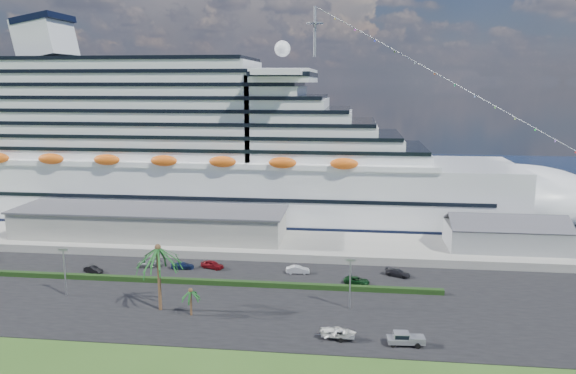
# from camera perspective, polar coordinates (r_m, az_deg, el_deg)

# --- Properties ---
(ground) EXTENTS (420.00, 420.00, 0.00)m
(ground) POSITION_cam_1_polar(r_m,az_deg,el_deg) (87.70, -7.37, -13.63)
(ground) COLOR #2D501A
(ground) RESTS_ON ground
(asphalt_lot) EXTENTS (140.00, 38.00, 0.12)m
(asphalt_lot) POSITION_cam_1_polar(r_m,az_deg,el_deg) (97.52, -5.77, -10.99)
(asphalt_lot) COLOR black
(asphalt_lot) RESTS_ON ground
(wharf) EXTENTS (240.00, 20.00, 1.80)m
(wharf) POSITION_cam_1_polar(r_m,az_deg,el_deg) (124.18, -2.88, -5.76)
(wharf) COLOR gray
(wharf) RESTS_ON ground
(water) EXTENTS (420.00, 160.00, 0.02)m
(water) POSITION_cam_1_polar(r_m,az_deg,el_deg) (211.47, 1.20, 0.84)
(water) COLOR black
(water) RESTS_ON ground
(cruise_ship) EXTENTS (191.00, 38.00, 54.00)m
(cruise_ship) POSITION_cam_1_polar(r_m,az_deg,el_deg) (148.70, -9.59, 3.05)
(cruise_ship) COLOR silver
(cruise_ship) RESTS_ON ground
(terminal_building) EXTENTS (61.00, 15.00, 6.30)m
(terminal_building) POSITION_cam_1_polar(r_m,az_deg,el_deg) (129.56, -13.88, -3.49)
(terminal_building) COLOR gray
(terminal_building) RESTS_ON wharf
(port_shed) EXTENTS (24.00, 12.31, 7.37)m
(port_shed) POSITION_cam_1_polar(r_m,az_deg,el_deg) (125.66, 21.27, -4.64)
(port_shed) COLOR gray
(port_shed) RESTS_ON wharf
(hedge) EXTENTS (88.00, 1.10, 0.90)m
(hedge) POSITION_cam_1_polar(r_m,az_deg,el_deg) (103.78, -9.55, -9.43)
(hedge) COLOR black
(hedge) RESTS_ON asphalt_lot
(lamp_post_left) EXTENTS (1.60, 0.35, 8.27)m
(lamp_post_left) POSITION_cam_1_polar(r_m,az_deg,el_deg) (102.74, -21.77, -7.46)
(lamp_post_left) COLOR gray
(lamp_post_left) RESTS_ON asphalt_lot
(lamp_post_right) EXTENTS (1.60, 0.35, 8.27)m
(lamp_post_right) POSITION_cam_1_polar(r_m,az_deg,el_deg) (90.72, 6.33, -9.12)
(lamp_post_right) COLOR gray
(lamp_post_right) RESTS_ON asphalt_lot
(palm_tall) EXTENTS (8.82, 8.82, 11.13)m
(palm_tall) POSITION_cam_1_polar(r_m,az_deg,el_deg) (90.86, -13.06, -6.75)
(palm_tall) COLOR #47301E
(palm_tall) RESTS_ON ground
(palm_short) EXTENTS (3.53, 3.53, 4.56)m
(palm_short) POSITION_cam_1_polar(r_m,az_deg,el_deg) (89.65, -9.87, -10.61)
(palm_short) COLOR #47301E
(palm_short) RESTS_ON ground
(parked_car_1) EXTENTS (4.11, 2.64, 1.28)m
(parked_car_1) POSITION_cam_1_polar(r_m,az_deg,el_deg) (114.10, -19.18, -7.93)
(parked_car_1) COLOR black
(parked_car_1) RESTS_ON asphalt_lot
(parked_car_2) EXTENTS (5.05, 3.64, 1.28)m
(parked_car_2) POSITION_cam_1_polar(r_m,az_deg,el_deg) (114.80, -13.77, -7.52)
(parked_car_2) COLOR gray
(parked_car_2) RESTS_ON asphalt_lot
(parked_car_3) EXTENTS (4.75, 2.57, 1.31)m
(parked_car_3) POSITION_cam_1_polar(r_m,az_deg,el_deg) (112.01, -10.65, -7.84)
(parked_car_3) COLOR #142148
(parked_car_3) RESTS_ON asphalt_lot
(parked_car_4) EXTENTS (4.93, 3.23, 1.56)m
(parked_car_4) POSITION_cam_1_polar(r_m,az_deg,el_deg) (111.27, -7.71, -7.81)
(parked_car_4) COLOR maroon
(parked_car_4) RESTS_ON asphalt_lot
(parked_car_5) EXTENTS (4.53, 1.88, 1.46)m
(parked_car_5) POSITION_cam_1_polar(r_m,az_deg,el_deg) (107.57, 1.00, -8.40)
(parked_car_5) COLOR silver
(parked_car_5) RESTS_ON asphalt_lot
(parked_car_6) EXTENTS (5.03, 3.44, 1.28)m
(parked_car_6) POSITION_cam_1_polar(r_m,az_deg,el_deg) (102.98, 7.01, -9.41)
(parked_car_6) COLOR #0D3413
(parked_car_6) RESTS_ON asphalt_lot
(parked_car_7) EXTENTS (5.06, 3.69, 1.36)m
(parked_car_7) POSITION_cam_1_polar(r_m,az_deg,el_deg) (107.97, 11.09, -8.55)
(parked_car_7) COLOR black
(parked_car_7) RESTS_ON asphalt_lot
(pickup_truck) EXTENTS (5.26, 2.19, 1.82)m
(pickup_truck) POSITION_cam_1_polar(r_m,az_deg,el_deg) (81.70, 11.83, -14.81)
(pickup_truck) COLOR black
(pickup_truck) RESTS_ON asphalt_lot
(boat_trailer) EXTENTS (5.93, 4.02, 1.68)m
(boat_trailer) POSITION_cam_1_polar(r_m,az_deg,el_deg) (81.90, 5.12, -14.46)
(boat_trailer) COLOR gray
(boat_trailer) RESTS_ON asphalt_lot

